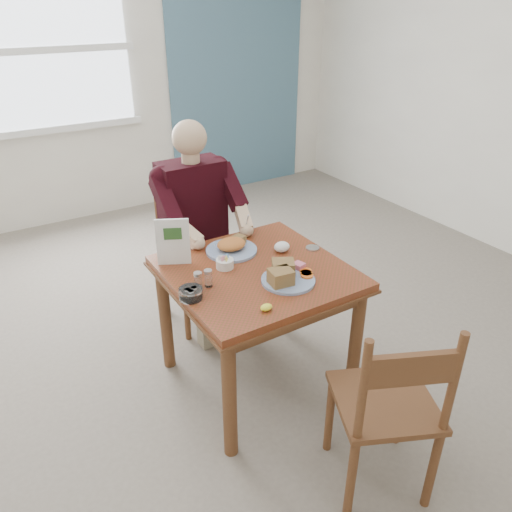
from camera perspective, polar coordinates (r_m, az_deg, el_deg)
floor at (r=3.07m, az=0.06°, el=-13.79°), size 6.00×6.00×0.00m
wall_back at (r=5.13m, az=-18.91°, el=19.36°), size 5.50×0.00×5.50m
accent_panel at (r=5.71m, az=-2.13°, el=21.45°), size 1.60×0.02×2.80m
lemon_wedge at (r=2.29m, az=1.18°, el=-5.89°), size 0.07×0.06×0.03m
napkin at (r=2.80m, az=2.97°, el=1.05°), size 0.11×0.10×0.06m
metal_dish at (r=2.85m, az=6.47°, el=0.91°), size 0.10×0.10×0.01m
window at (r=5.00m, az=-23.87°, el=20.69°), size 1.72×0.04×1.42m
table at (r=2.69m, az=0.07°, el=-3.58°), size 0.92×0.92×0.75m
chair_far at (r=3.38m, az=-7.05°, el=0.15°), size 0.42×0.42×0.95m
chair_near at (r=2.29m, az=14.90°, el=-16.35°), size 0.56×0.56×0.95m
diner at (r=3.17m, az=-6.70°, el=4.83°), size 0.53×0.56×1.39m
near_plate at (r=2.51m, az=3.41°, el=-2.21°), size 0.34×0.34×0.09m
far_plate at (r=2.80m, az=-2.78°, el=1.09°), size 0.36×0.36×0.08m
caddy at (r=2.64m, az=-3.59°, el=-0.85°), size 0.11×0.11×0.07m
shakers at (r=2.46m, az=-6.05°, el=-2.67°), size 0.10×0.05×0.09m
creamer at (r=2.39m, az=-7.46°, el=-4.25°), size 0.15×0.15×0.05m
menu at (r=2.66m, az=-9.47°, el=1.63°), size 0.16×0.09×0.26m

